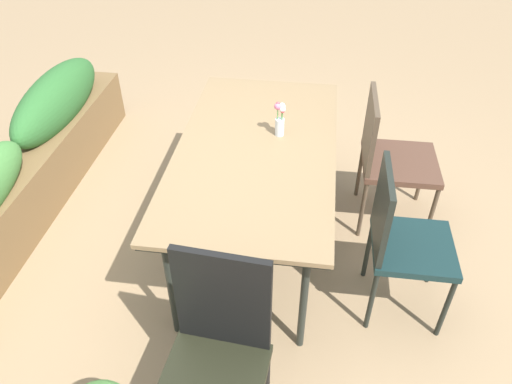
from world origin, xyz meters
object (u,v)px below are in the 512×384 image
Objects in this scene: chair_near_left at (401,236)px; planter_box at (25,166)px; chair_near_right at (389,154)px; chair_end_left at (217,351)px; flower_vase at (280,119)px; dining_table at (256,155)px.

chair_near_left reaches higher than planter_box.
chair_near_right is 2.43m from planter_box.
chair_near_left is at bearing -0.13° from chair_near_right.
chair_end_left is 0.38× the size of planter_box.
chair_near_right is 4.20× the size of flower_vase.
chair_near_left is 0.94m from flower_vase.
planter_box is at bearing 84.30° from dining_table.
planter_box is at bearing 89.91° from flower_vase.
flower_vase is at bearing -72.46° from chair_near_right.
dining_table is at bearing -85.02° from chair_end_left.
chair_near_right is 0.34× the size of planter_box.
chair_near_left is at bearing -115.23° from dining_table.
flower_vase is 1.80m from planter_box.
flower_vase is 0.08× the size of planter_box.
planter_box is (0.54, 2.42, -0.18)m from chair_near_left.
dining_table is at bearing 143.10° from flower_vase.
chair_end_left is (-0.82, 0.80, 0.04)m from chair_near_left.
flower_vase reaches higher than planter_box.
chair_near_left is at bearing -102.65° from planter_box.
chair_end_left is at bearing -44.64° from chair_near_left.
dining_table is 0.25m from flower_vase.
chair_near_right is at bearing -179.88° from chair_near_left.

